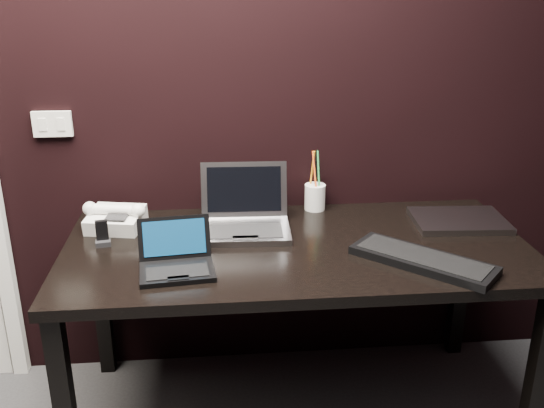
{
  "coord_description": "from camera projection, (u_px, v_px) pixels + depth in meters",
  "views": [
    {
      "loc": [
        0.02,
        -0.61,
        1.66
      ],
      "look_at": [
        0.2,
        1.35,
        0.92
      ],
      "focal_mm": 40.0,
      "sensor_mm": 36.0,
      "label": 1
    }
  ],
  "objects": [
    {
      "name": "wall_back",
      "position": [
        210.0,
        75.0,
        2.37
      ],
      "size": [
        4.0,
        0.0,
        4.0
      ],
      "primitive_type": "plane",
      "rotation": [
        1.57,
        0.0,
        0.0
      ],
      "color": "black",
      "rests_on": "ground"
    },
    {
      "name": "wall_switch",
      "position": [
        52.0,
        124.0,
        2.37
      ],
      "size": [
        0.15,
        0.02,
        0.1
      ],
      "color": "silver",
      "rests_on": "wall_back"
    },
    {
      "name": "desk",
      "position": [
        297.0,
        264.0,
        2.25
      ],
      "size": [
        1.7,
        0.8,
        0.74
      ],
      "color": "black",
      "rests_on": "ground"
    },
    {
      "name": "netbook",
      "position": [
        176.0,
        261.0,
        2.02
      ],
      "size": [
        0.27,
        0.24,
        0.16
      ],
      "color": "black",
      "rests_on": "desk"
    },
    {
      "name": "silver_laptop",
      "position": [
        245.0,
        219.0,
        2.33
      ],
      "size": [
        0.35,
        0.32,
        0.23
      ],
      "color": "#9A999E",
      "rests_on": "desk"
    },
    {
      "name": "ext_keyboard",
      "position": [
        423.0,
        260.0,
        2.06
      ],
      "size": [
        0.47,
        0.45,
        0.03
      ],
      "color": "black",
      "rests_on": "desk"
    },
    {
      "name": "closed_laptop",
      "position": [
        459.0,
        220.0,
        2.4
      ],
      "size": [
        0.37,
        0.28,
        0.02
      ],
      "color": "gray",
      "rests_on": "desk"
    },
    {
      "name": "desk_phone",
      "position": [
        116.0,
        218.0,
        2.34
      ],
      "size": [
        0.25,
        0.22,
        0.12
      ],
      "color": "silver",
      "rests_on": "desk"
    },
    {
      "name": "mobile_phone",
      "position": [
        102.0,
        236.0,
        2.21
      ],
      "size": [
        0.06,
        0.05,
        0.09
      ],
      "color": "black",
      "rests_on": "desk"
    },
    {
      "name": "pen_cup",
      "position": [
        315.0,
        196.0,
        2.53
      ],
      "size": [
        0.09,
        0.09,
        0.25
      ],
      "color": "silver",
      "rests_on": "desk"
    }
  ]
}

